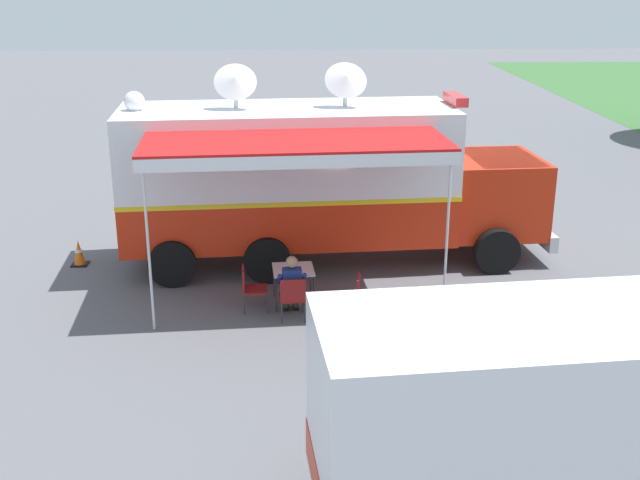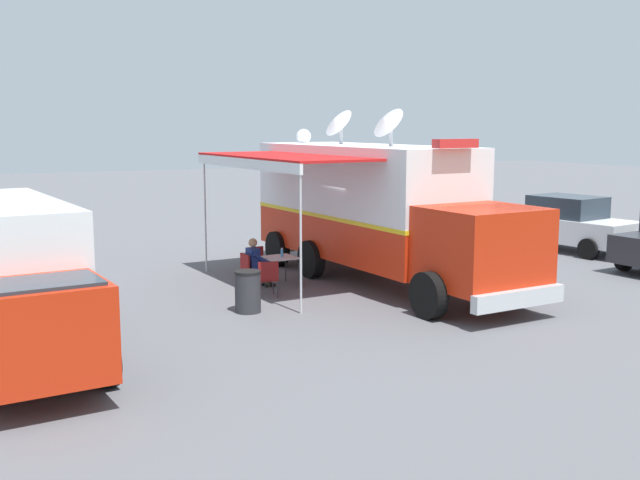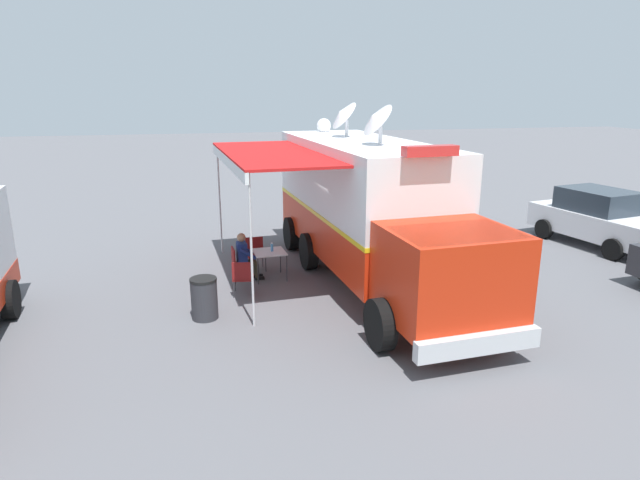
% 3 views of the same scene
% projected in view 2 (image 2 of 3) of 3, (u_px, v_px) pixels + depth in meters
% --- Properties ---
extents(ground_plane, '(100.00, 100.00, 0.00)m').
position_uv_depth(ground_plane, '(362.00, 276.00, 20.37)').
color(ground_plane, '#5B5B60').
extents(lot_stripe, '(0.44, 4.80, 0.01)m').
position_uv_depth(lot_stripe, '(447.00, 257.00, 23.37)').
color(lot_stripe, silver).
rests_on(lot_stripe, ground).
extents(command_truck, '(5.37, 9.63, 4.53)m').
position_uv_depth(command_truck, '(377.00, 207.00, 19.42)').
color(command_truck, red).
rests_on(command_truck, ground).
extents(folding_table, '(0.85, 0.85, 0.73)m').
position_uv_depth(folding_table, '(279.00, 259.00, 19.13)').
color(folding_table, silver).
rests_on(folding_table, ground).
extents(water_bottle, '(0.07, 0.07, 0.22)m').
position_uv_depth(water_bottle, '(282.00, 253.00, 19.14)').
color(water_bottle, '#4C99D8').
rests_on(water_bottle, folding_table).
extents(folding_chair_at_table, '(0.51, 0.51, 0.87)m').
position_uv_depth(folding_chair_at_table, '(249.00, 268.00, 18.82)').
color(folding_chair_at_table, maroon).
rests_on(folding_chair_at_table, ground).
extents(folding_chair_beside_table, '(0.51, 0.51, 0.87)m').
position_uv_depth(folding_chair_beside_table, '(257.00, 261.00, 19.78)').
color(folding_chair_beside_table, maroon).
rests_on(folding_chair_beside_table, ground).
extents(folding_chair_spare_by_truck, '(0.55, 0.55, 0.87)m').
position_uv_depth(folding_chair_spare_by_truck, '(267.00, 276.00, 17.83)').
color(folding_chair_spare_by_truck, maroon).
rests_on(folding_chair_spare_by_truck, ground).
extents(seated_responder, '(0.68, 0.58, 1.25)m').
position_uv_depth(seated_responder, '(256.00, 262.00, 18.89)').
color(seated_responder, navy).
rests_on(seated_responder, ground).
extents(trash_bin, '(0.57, 0.57, 0.91)m').
position_uv_depth(trash_bin, '(248.00, 292.00, 16.43)').
color(trash_bin, '#2D2D33').
rests_on(trash_bin, ground).
extents(traffic_cone, '(0.36, 0.36, 0.58)m').
position_uv_depth(traffic_cone, '(287.00, 242.00, 24.46)').
color(traffic_cone, black).
rests_on(traffic_cone, ground).
extents(support_truck, '(2.82, 6.96, 2.70)m').
position_uv_depth(support_truck, '(3.00, 279.00, 13.16)').
color(support_truck, white).
rests_on(support_truck, ground).
extents(car_behind_truck, '(2.57, 4.46, 1.76)m').
position_uv_depth(car_behind_truck, '(569.00, 224.00, 24.42)').
color(car_behind_truck, silver).
rests_on(car_behind_truck, ground).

